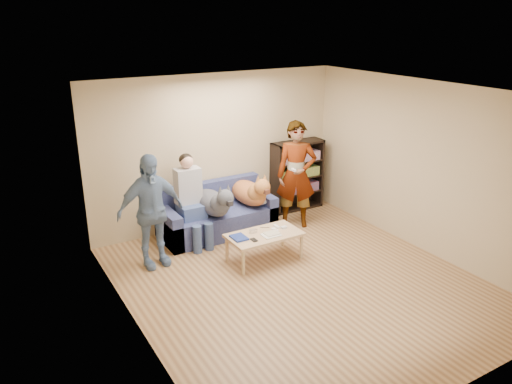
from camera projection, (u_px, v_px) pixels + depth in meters
ground at (300, 282)px, 6.88m from camera, size 5.00×5.00×0.00m
ceiling at (307, 92)px, 6.01m from camera, size 5.00×5.00×0.00m
wall_back at (217, 151)px, 8.47m from camera, size 4.50×0.00×4.50m
wall_front at (468, 276)px, 4.42m from camera, size 4.50×0.00×4.50m
wall_left at (133, 229)px, 5.37m from camera, size 0.00×5.00×5.00m
wall_right at (425, 168)px, 7.52m from camera, size 0.00×5.00×5.00m
blanket at (259, 199)px, 8.50m from camera, size 0.45×0.38×0.16m
person_standing_right at (296, 175)px, 8.45m from camera, size 0.80×0.73×1.84m
person_standing_left at (151, 211)px, 7.09m from camera, size 1.01×0.48×1.69m
held_controller at (294, 170)px, 8.13m from camera, size 0.07×0.13×0.03m
notebook_blue at (239, 238)px, 7.22m from camera, size 0.20×0.26×0.03m
papers at (271, 235)px, 7.32m from camera, size 0.26×0.20×0.02m
magazine at (272, 233)px, 7.35m from camera, size 0.22×0.17×0.01m
camera_silver at (253, 231)px, 7.41m from camera, size 0.11×0.06×0.05m
controller_a at (277, 227)px, 7.59m from camera, size 0.04×0.13×0.03m
controller_b at (284, 227)px, 7.56m from camera, size 0.09×0.06×0.03m
headphone_cup_a at (276, 231)px, 7.45m from camera, size 0.07×0.07×0.02m
headphone_cup_b at (274, 229)px, 7.52m from camera, size 0.07×0.07×0.02m
pen_orange at (269, 238)px, 7.24m from camera, size 0.13×0.06×0.01m
pen_black at (265, 228)px, 7.58m from camera, size 0.13×0.08×0.01m
wallet at (254, 240)px, 7.16m from camera, size 0.07×0.12×0.02m
sofa at (216, 217)px, 8.37m from camera, size 1.90×0.85×0.82m
person_seated at (191, 196)px, 7.86m from camera, size 0.40×0.73×1.47m
dog_gray at (214, 202)px, 7.97m from camera, size 0.43×1.26×0.63m
dog_tan at (251, 192)px, 8.41m from camera, size 0.44×1.18×0.64m
coffee_table at (264, 237)px, 7.39m from camera, size 1.10×0.60×0.42m
bookshelf at (297, 174)px, 9.28m from camera, size 1.00×0.34×1.30m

